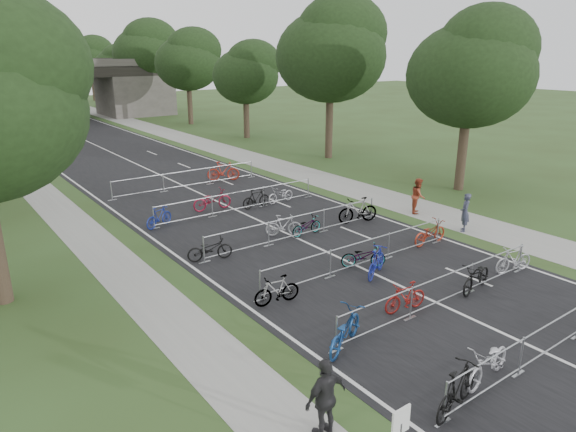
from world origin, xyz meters
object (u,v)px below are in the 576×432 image
(overpass_bridge, at_px, (39,90))
(pedestrian_c, at_px, (326,398))
(pedestrian_b, at_px, (418,196))
(pedestrian_a, at_px, (465,213))

(overpass_bridge, distance_m, pedestrian_c, 60.54)
(overpass_bridge, distance_m, pedestrian_b, 51.24)
(pedestrian_a, relative_size, pedestrian_b, 0.98)
(pedestrian_a, xyz_separation_m, pedestrian_b, (0.47, 3.12, 0.02))
(pedestrian_a, bearing_deg, pedestrian_b, -136.47)
(overpass_bridge, height_order, pedestrian_c, overpass_bridge)
(pedestrian_b, distance_m, pedestrian_c, 17.06)
(pedestrian_a, xyz_separation_m, pedestrian_c, (-13.74, -6.31, 0.04))
(overpass_bridge, xyz_separation_m, pedestrian_a, (6.80, -53.77, -2.64))
(overpass_bridge, relative_size, pedestrian_a, 17.40)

